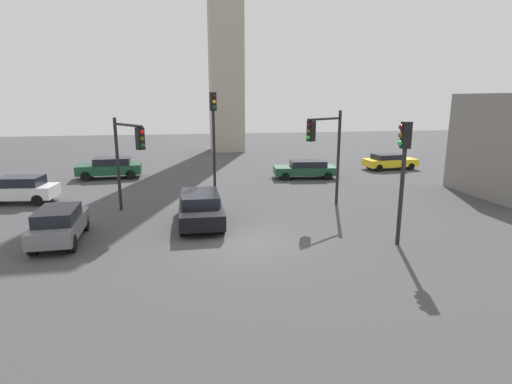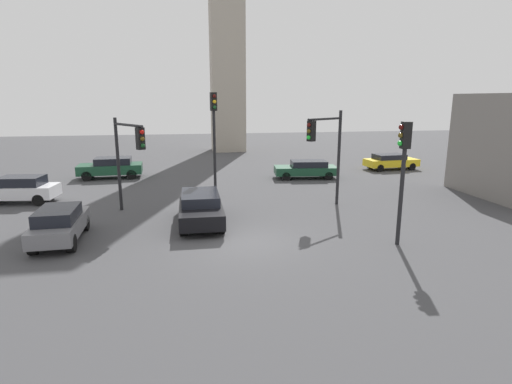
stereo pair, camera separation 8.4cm
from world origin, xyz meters
name	(u,v)px [view 2 (the right image)]	position (x,y,z in m)	size (l,w,h in m)	color
ground_plane	(244,242)	(0.00, 0.00, 0.00)	(104.39, 104.39, 0.00)	#424244
traffic_light_0	(325,142)	(4.85, 4.44, 3.46)	(2.30, 1.55, 5.04)	black
traffic_light_1	(129,148)	(-4.84, 4.74, 3.31)	(1.68, 2.54, 4.72)	black
traffic_light_2	(403,160)	(5.90, -1.35, 3.36)	(0.47, 0.35, 4.80)	black
traffic_light_3	(214,126)	(-0.55, 7.77, 4.11)	(0.38, 0.49, 5.96)	black
car_0	(60,224)	(-7.26, 1.25, 0.76)	(1.74, 3.97, 1.43)	slate
car_1	(306,169)	(6.36, 12.57, 0.69)	(4.61, 2.32, 1.28)	#19472D
car_2	(391,161)	(14.17, 15.01, 0.67)	(4.30, 2.00, 1.25)	yellow
car_3	(111,167)	(-7.51, 15.09, 0.79)	(4.49, 2.16, 1.49)	#19472D
car_4	(201,207)	(-1.61, 2.86, 0.75)	(1.95, 4.69, 1.41)	black
car_5	(20,189)	(-11.24, 8.37, 0.77)	(4.09, 2.12, 1.48)	silver
skyline_tower	(226,14)	(2.56, 29.72, 14.10)	(3.49, 3.49, 28.20)	#A89E8E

